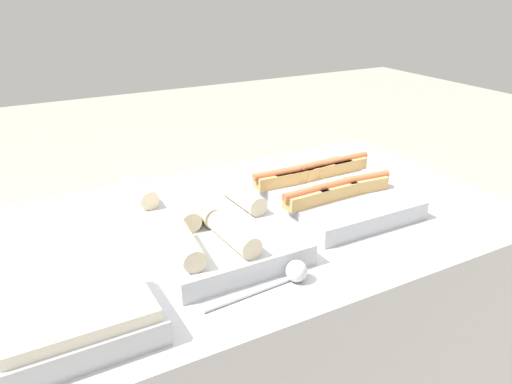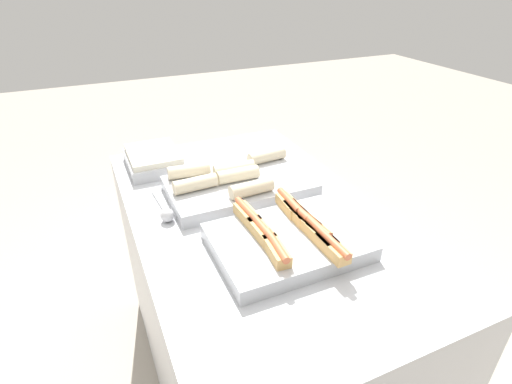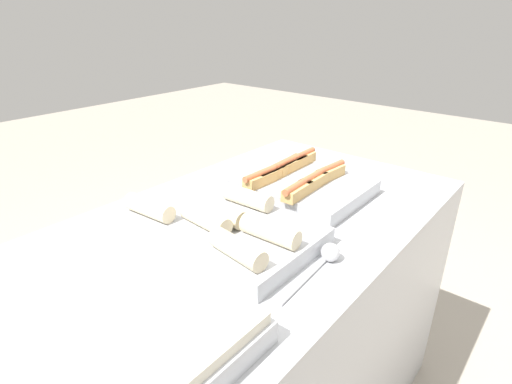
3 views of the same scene
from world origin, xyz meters
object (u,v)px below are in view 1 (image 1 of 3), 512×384
Objects in this scene: tray_hotdogs at (325,190)px; tray_wraps at (202,221)px; serving_spoon_near at (289,275)px; tray_side_front at (77,318)px.

tray_wraps reaches higher than tray_hotdogs.
tray_hotdogs is 0.83× the size of tray_wraps.
tray_hotdogs is 1.83× the size of serving_spoon_near.
tray_wraps is at bearing -178.17° from tray_hotdogs.
tray_wraps is 1.92× the size of tray_side_front.
serving_spoon_near is at bearing -6.14° from tray_side_front.
tray_side_front is (-0.74, -0.26, -0.00)m from tray_hotdogs.
serving_spoon_near is (0.07, -0.29, -0.02)m from tray_wraps.
tray_wraps reaches higher than tray_side_front.
tray_hotdogs is at bearing 44.06° from serving_spoon_near.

